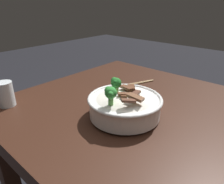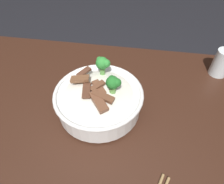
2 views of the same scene
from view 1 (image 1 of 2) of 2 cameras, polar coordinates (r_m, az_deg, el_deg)
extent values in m
cube|color=#381E14|center=(0.80, 13.42, -8.17)|extent=(1.21, 0.91, 0.06)
cube|color=#381E14|center=(1.53, 1.55, -7.93)|extent=(0.07, 0.07, 0.73)
cylinder|color=white|center=(0.76, 3.40, -6.45)|extent=(0.12, 0.12, 0.01)
cylinder|color=white|center=(0.74, 3.47, -4.03)|extent=(0.25, 0.25, 0.06)
torus|color=white|center=(0.72, 3.53, -1.79)|extent=(0.26, 0.26, 0.01)
ellipsoid|color=white|center=(0.73, 3.51, -2.53)|extent=(0.22, 0.22, 0.05)
cube|color=brown|center=(0.76, 5.22, 1.15)|extent=(0.06, 0.07, 0.02)
cube|color=brown|center=(0.67, 6.38, -1.42)|extent=(0.06, 0.03, 0.02)
cube|color=#563323|center=(0.71, 6.16, -0.56)|extent=(0.03, 0.06, 0.01)
cube|color=brown|center=(0.71, 3.22, -0.98)|extent=(0.05, 0.06, 0.02)
cube|color=#563323|center=(0.65, 4.51, -2.34)|extent=(0.04, 0.05, 0.01)
cube|color=brown|center=(0.75, 3.95, 1.18)|extent=(0.07, 0.04, 0.02)
cube|color=brown|center=(0.71, 3.45, -0.56)|extent=(0.04, 0.05, 0.01)
cylinder|color=#5B9947|center=(0.66, -0.33, -2.34)|extent=(0.02, 0.02, 0.03)
sphere|color=green|center=(0.65, -0.33, -0.19)|extent=(0.04, 0.04, 0.04)
sphere|color=green|center=(0.66, -1.00, 0.50)|extent=(0.02, 0.02, 0.02)
sphere|color=green|center=(0.63, -0.42, -0.62)|extent=(0.02, 0.02, 0.02)
cylinder|color=#6BA84C|center=(0.74, 1.13, 0.59)|extent=(0.02, 0.02, 0.03)
sphere|color=#237028|center=(0.73, 1.14, 2.48)|extent=(0.04, 0.04, 0.04)
sphere|color=#237028|center=(0.74, 0.61, 3.15)|extent=(0.02, 0.02, 0.02)
sphere|color=#237028|center=(0.72, 0.91, 2.62)|extent=(0.02, 0.02, 0.02)
cylinder|color=white|center=(0.93, -26.40, -3.12)|extent=(0.06, 0.06, 0.00)
cylinder|color=white|center=(0.91, -26.93, -0.51)|extent=(0.06, 0.06, 0.10)
cylinder|color=olive|center=(0.92, -26.62, -2.04)|extent=(0.05, 0.05, 0.04)
cylinder|color=#9E7A4C|center=(1.04, 6.35, 2.17)|extent=(0.08, 0.21, 0.01)
cylinder|color=#9E7A4C|center=(1.05, 6.09, 2.34)|extent=(0.09, 0.20, 0.01)
camera|label=2|loc=(1.01, 13.66, 27.51)|focal=30.07mm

